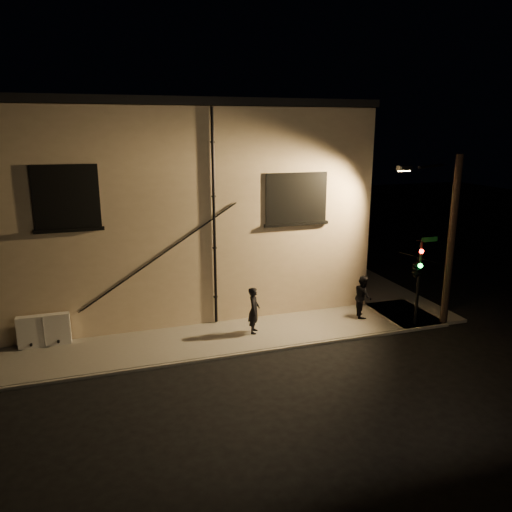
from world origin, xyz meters
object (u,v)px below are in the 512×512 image
object	(u,v)px
utility_cabinet	(44,330)
traffic_signal	(417,268)
pedestrian_b	(363,296)
streetlamp_pole	(448,237)
pedestrian_a	(254,310)

from	to	relation	value
utility_cabinet	traffic_signal	distance (m)	14.00
utility_cabinet	pedestrian_b	distance (m)	12.30
streetlamp_pole	pedestrian_b	bearing A→B (deg)	151.63
utility_cabinet	streetlamp_pole	size ratio (longest dim) A/B	0.26
traffic_signal	streetlamp_pole	world-z (taller)	streetlamp_pole
utility_cabinet	pedestrian_a	size ratio (longest dim) A/B	0.99
pedestrian_b	traffic_signal	world-z (taller)	traffic_signal
utility_cabinet	pedestrian_b	bearing A→B (deg)	-4.77
pedestrian_a	traffic_signal	size ratio (longest dim) A/B	0.51
pedestrian_a	traffic_signal	distance (m)	6.48
utility_cabinet	streetlamp_pole	distance (m)	15.46
traffic_signal	pedestrian_b	bearing A→B (deg)	133.22
pedestrian_a	pedestrian_b	xyz separation A→B (m)	(4.77, 0.17, -0.02)
utility_cabinet	pedestrian_a	xyz separation A→B (m)	(7.49, -1.20, 0.31)
pedestrian_a	streetlamp_pole	size ratio (longest dim) A/B	0.26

